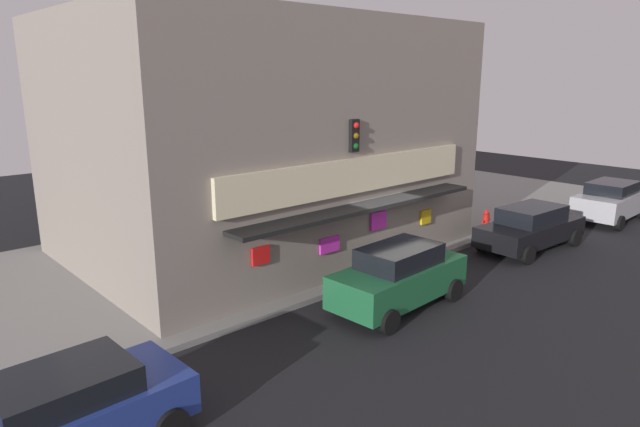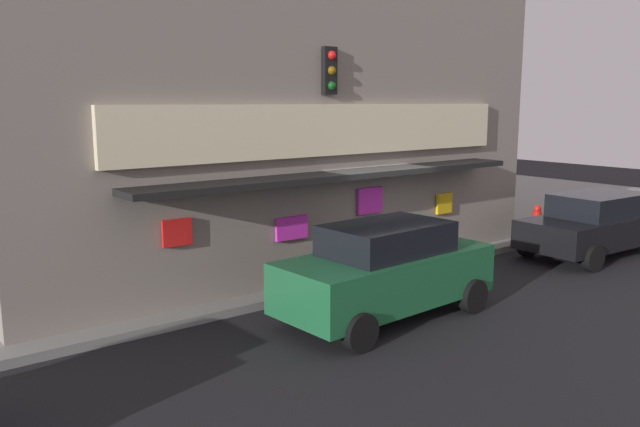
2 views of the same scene
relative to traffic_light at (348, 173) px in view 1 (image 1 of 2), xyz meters
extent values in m
plane|color=black|center=(1.11, -0.72, -3.38)|extent=(56.27, 56.27, 0.00)
cube|color=gray|center=(1.11, 4.52, -3.30)|extent=(37.51, 10.47, 0.16)
cube|color=gray|center=(0.12, 4.40, 0.71)|extent=(12.98, 9.09, 7.85)
cube|color=beige|center=(0.12, -0.23, -0.07)|extent=(9.86, 0.16, 1.05)
cube|color=black|center=(0.12, -0.58, -0.97)|extent=(9.34, 0.90, 0.12)
cube|color=red|center=(-3.46, -0.21, -1.78)|extent=(0.55, 0.08, 0.49)
cube|color=#E533CC|center=(-0.96, -0.21, -2.01)|extent=(0.75, 0.08, 0.47)
cube|color=#E533CC|center=(1.16, -0.21, -1.64)|extent=(0.70, 0.08, 0.58)
cube|color=yellow|center=(3.62, -0.21, -1.95)|extent=(0.51, 0.08, 0.50)
cylinder|color=black|center=(0.00, 0.11, -0.71)|extent=(0.18, 0.18, 5.02)
cube|color=black|center=(0.00, -0.14, 1.12)|extent=(0.32, 0.28, 0.95)
sphere|color=red|center=(0.00, -0.29, 1.42)|extent=(0.18, 0.18, 0.18)
sphere|color=brown|center=(0.00, -0.29, 1.12)|extent=(0.18, 0.18, 0.18)
sphere|color=#0F4C19|center=(0.00, -0.29, 0.82)|extent=(0.18, 0.18, 0.18)
cylinder|color=red|center=(7.94, 0.00, -2.93)|extent=(0.26, 0.26, 0.59)
sphere|color=red|center=(7.94, 0.00, -2.56)|extent=(0.22, 0.22, 0.22)
cylinder|color=red|center=(7.75, 0.00, -2.90)|extent=(0.12, 0.10, 0.10)
cylinder|color=red|center=(8.13, 0.00, -2.90)|extent=(0.12, 0.10, 0.10)
cylinder|color=#2D2D2D|center=(-1.82, 1.50, -2.75)|extent=(0.51, 0.51, 0.95)
cylinder|color=black|center=(3.57, 1.54, -2.75)|extent=(0.17, 0.17, 0.93)
cylinder|color=black|center=(3.55, 1.85, -2.75)|extent=(0.17, 0.17, 0.93)
cube|color=beige|center=(3.56, 1.70, -1.99)|extent=(0.40, 0.27, 0.59)
sphere|color=tan|center=(3.56, 1.70, -1.55)|extent=(0.22, 0.22, 0.22)
cylinder|color=beige|center=(3.77, 1.71, -2.02)|extent=(0.11, 0.11, 0.53)
cylinder|color=beige|center=(3.35, 1.68, -2.02)|extent=(0.11, 0.11, 0.53)
cylinder|color=gray|center=(-3.86, 1.91, -3.05)|extent=(0.48, 0.48, 0.33)
sphere|color=#2D7A33|center=(-3.86, 1.91, -2.59)|extent=(0.70, 0.70, 0.70)
cylinder|color=gray|center=(0.76, 2.06, -3.03)|extent=(0.50, 0.50, 0.37)
sphere|color=#2D7A33|center=(0.76, 2.06, -2.55)|extent=(0.70, 0.70, 0.70)
cube|color=black|center=(7.19, -2.28, -2.71)|extent=(4.68, 2.05, 0.70)
cube|color=black|center=(7.19, -2.28, -2.07)|extent=(2.56, 1.65, 0.57)
cylinder|color=black|center=(8.84, -1.46, -3.06)|extent=(0.65, 0.25, 0.64)
cylinder|color=black|center=(8.74, -3.26, -3.06)|extent=(0.65, 0.25, 0.64)
cylinder|color=black|center=(5.63, -1.29, -3.06)|extent=(0.65, 0.25, 0.64)
cylinder|color=black|center=(5.53, -3.09, -3.06)|extent=(0.65, 0.25, 0.64)
cube|color=navy|center=(-9.30, -2.73, -2.69)|extent=(4.05, 1.92, 0.75)
cube|color=black|center=(-9.30, -2.73, -2.08)|extent=(2.20, 1.58, 0.47)
cylinder|color=black|center=(-7.93, -1.78, -3.06)|extent=(0.65, 0.24, 0.64)
cylinder|color=black|center=(-7.88, -3.59, -3.06)|extent=(0.65, 0.24, 0.64)
cube|color=#1E6038|center=(-0.48, -2.46, -2.62)|extent=(4.26, 1.89, 0.89)
cube|color=black|center=(-0.48, -2.46, -1.90)|extent=(2.32, 1.53, 0.54)
cylinder|color=black|center=(0.95, -1.54, -3.06)|extent=(0.65, 0.25, 0.64)
cylinder|color=black|center=(1.03, -3.24, -3.06)|extent=(0.65, 0.25, 0.64)
cylinder|color=black|center=(-1.98, -1.68, -3.06)|extent=(0.65, 0.25, 0.64)
cylinder|color=black|center=(-1.90, -3.38, -3.06)|extent=(0.65, 0.25, 0.64)
cube|color=#B7B7BC|center=(13.62, -2.60, -2.61)|extent=(4.16, 1.95, 0.90)
cube|color=black|center=(13.62, -2.60, -1.91)|extent=(2.26, 1.61, 0.51)
cylinder|color=black|center=(15.05, -1.64, -3.06)|extent=(0.64, 0.23, 0.64)
cylinder|color=black|center=(12.16, -1.70, -3.06)|extent=(0.64, 0.23, 0.64)
cylinder|color=black|center=(12.20, -3.56, -3.06)|extent=(0.64, 0.23, 0.64)
camera|label=1|loc=(-11.64, -11.59, 2.87)|focal=31.18mm
camera|label=2|loc=(-8.22, -10.48, 0.51)|focal=35.66mm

